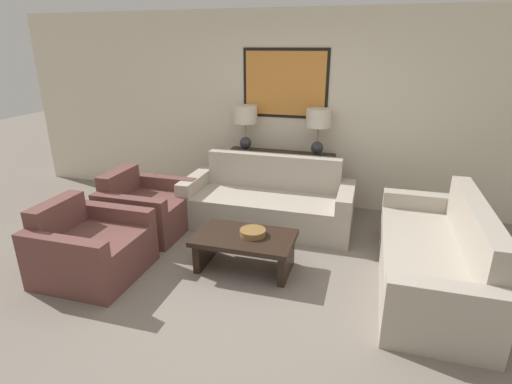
% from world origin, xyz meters
% --- Properties ---
extents(ground_plane, '(20.00, 20.00, 0.00)m').
position_xyz_m(ground_plane, '(0.00, 0.00, 0.00)').
color(ground_plane, slate).
extents(back_wall, '(8.26, 0.12, 2.65)m').
position_xyz_m(back_wall, '(0.00, 2.52, 1.33)').
color(back_wall, beige).
rests_on(back_wall, ground_plane).
extents(console_table, '(1.50, 0.36, 0.78)m').
position_xyz_m(console_table, '(0.00, 2.26, 0.39)').
color(console_table, '#332319').
rests_on(console_table, ground_plane).
extents(table_lamp_left, '(0.33, 0.33, 0.63)m').
position_xyz_m(table_lamp_left, '(-0.51, 2.26, 1.23)').
color(table_lamp_left, '#333338').
rests_on(table_lamp_left, console_table).
extents(table_lamp_right, '(0.33, 0.33, 0.63)m').
position_xyz_m(table_lamp_right, '(0.51, 2.26, 1.23)').
color(table_lamp_right, '#333338').
rests_on(table_lamp_right, console_table).
extents(couch_by_back_wall, '(2.13, 0.86, 0.85)m').
position_xyz_m(couch_by_back_wall, '(0.00, 1.60, 0.28)').
color(couch_by_back_wall, '#ADA393').
rests_on(couch_by_back_wall, ground_plane).
extents(couch_by_side, '(0.86, 2.13, 0.85)m').
position_xyz_m(couch_by_side, '(1.88, 0.68, 0.28)').
color(couch_by_side, '#ADA393').
rests_on(couch_by_side, ground_plane).
extents(coffee_table, '(1.01, 0.62, 0.38)m').
position_xyz_m(coffee_table, '(0.05, 0.45, 0.27)').
color(coffee_table, black).
rests_on(coffee_table, ground_plane).
extents(decorative_bowl, '(0.26, 0.26, 0.06)m').
position_xyz_m(decorative_bowl, '(0.13, 0.49, 0.41)').
color(decorative_bowl, olive).
rests_on(decorative_bowl, coffee_table).
extents(armchair_near_back_wall, '(0.92, 0.92, 0.75)m').
position_xyz_m(armchair_near_back_wall, '(-1.40, 0.98, 0.28)').
color(armchair_near_back_wall, brown).
rests_on(armchair_near_back_wall, ground_plane).
extents(armchair_near_camera, '(0.92, 0.92, 0.75)m').
position_xyz_m(armchair_near_camera, '(-1.40, -0.07, 0.28)').
color(armchair_near_camera, brown).
rests_on(armchair_near_camera, ground_plane).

